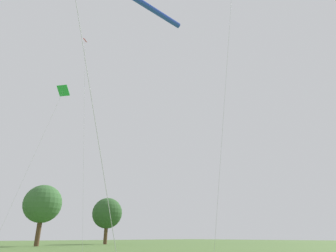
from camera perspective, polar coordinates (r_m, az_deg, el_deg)
name	(u,v)px	position (r m, az deg, el deg)	size (l,w,h in m)	color
small_kite_bird_shape	(85,69)	(35.21, -16.46, 11.00)	(0.89, 4.21, 24.84)	red
small_kite_streamer_purple	(61,95)	(31.07, -20.72, 5.89)	(4.63, 1.56, 16.30)	green
tree_oak_left	(107,213)	(76.85, -12.17, -16.82)	(7.48, 7.48, 11.08)	#513823
tree_broad_distant	(43,204)	(64.81, -23.96, -14.17)	(7.49, 7.49, 11.76)	#513823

